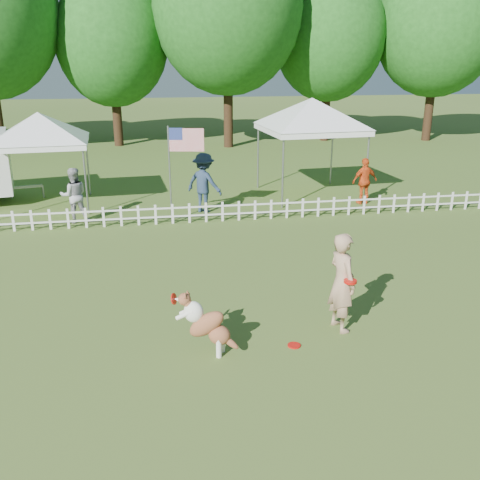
% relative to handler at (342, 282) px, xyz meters
% --- Properties ---
extents(ground, '(120.00, 120.00, 0.00)m').
position_rel_handler_xyz_m(ground, '(-1.94, 0.06, -0.92)').
color(ground, '#34551A').
rests_on(ground, ground).
extents(picket_fence, '(22.00, 0.08, 0.60)m').
position_rel_handler_xyz_m(picket_fence, '(-1.94, 7.06, -0.62)').
color(picket_fence, silver).
rests_on(picket_fence, ground).
extents(handler, '(0.58, 0.75, 1.83)m').
position_rel_handler_xyz_m(handler, '(0.00, 0.00, 0.00)').
color(handler, tan).
rests_on(handler, ground).
extents(dog, '(1.07, 0.73, 1.05)m').
position_rel_handler_xyz_m(dog, '(-2.46, -0.44, -0.39)').
color(dog, brown).
rests_on(dog, ground).
extents(frisbee_on_turf, '(0.27, 0.27, 0.02)m').
position_rel_handler_xyz_m(frisbee_on_turf, '(-0.98, -0.48, -0.90)').
color(frisbee_on_turf, red).
rests_on(frisbee_on_turf, ground).
extents(canopy_tent_left, '(3.11, 3.11, 3.00)m').
position_rel_handler_xyz_m(canopy_tent_left, '(-6.69, 9.75, 0.59)').
color(canopy_tent_left, white).
rests_on(canopy_tent_left, ground).
extents(canopy_tent_right, '(3.45, 3.45, 3.33)m').
position_rel_handler_xyz_m(canopy_tent_right, '(2.32, 9.82, 0.75)').
color(canopy_tent_right, white).
rests_on(canopy_tent_right, ground).
extents(flag_pole, '(1.10, 0.32, 2.85)m').
position_rel_handler_xyz_m(flag_pole, '(-2.71, 7.29, 0.51)').
color(flag_pole, gray).
rests_on(flag_pole, ground).
extents(spectator_a, '(0.90, 0.76, 1.64)m').
position_rel_handler_xyz_m(spectator_a, '(-5.55, 7.72, -0.09)').
color(spectator_a, '#9E9DA2').
rests_on(spectator_a, ground).
extents(spectator_b, '(1.40, 1.31, 1.89)m').
position_rel_handler_xyz_m(spectator_b, '(-1.62, 8.19, 0.03)').
color(spectator_b, '#223149').
rests_on(spectator_b, ground).
extents(spectator_c, '(0.96, 0.53, 1.55)m').
position_rel_handler_xyz_m(spectator_c, '(3.80, 8.32, -0.14)').
color(spectator_c, '#D74B19').
rests_on(spectator_c, ground).
extents(tree_center_left, '(6.00, 6.00, 9.80)m').
position_rel_handler_xyz_m(tree_center_left, '(-4.94, 22.56, 3.98)').
color(tree_center_left, '#1B5117').
rests_on(tree_center_left, ground).
extents(tree_center_right, '(7.60, 7.60, 12.60)m').
position_rel_handler_xyz_m(tree_center_right, '(1.06, 21.06, 5.38)').
color(tree_center_right, '#1B5117').
rests_on(tree_center_right, ground).
extents(tree_right, '(6.20, 6.20, 10.40)m').
position_rel_handler_xyz_m(tree_right, '(7.06, 22.56, 4.28)').
color(tree_right, '#1B5117').
rests_on(tree_right, ground).
extents(tree_far_right, '(7.00, 7.00, 11.40)m').
position_rel_handler_xyz_m(tree_far_right, '(13.06, 21.56, 4.78)').
color(tree_far_right, '#1B5117').
rests_on(tree_far_right, ground).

